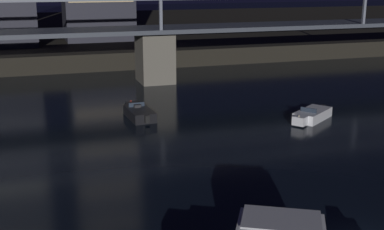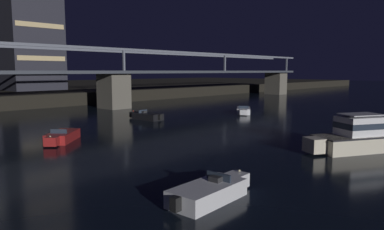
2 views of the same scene
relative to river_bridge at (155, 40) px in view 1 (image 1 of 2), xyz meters
The scene contains 4 objects.
far_riverbank 48.13m from the river_bridge, 90.00° to the left, with size 240.00×80.00×2.20m, color black.
river_bridge is the anchor object (origin of this frame).
speedboat_near_right 15.67m from the river_bridge, 109.00° to the right, with size 2.07×5.22×1.16m.
speedboat_mid_left 21.46m from the river_bridge, 66.51° to the right, with size 4.72×3.95×1.16m.
Camera 1 is at (-13.25, -16.69, 11.39)m, focal length 48.06 mm.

